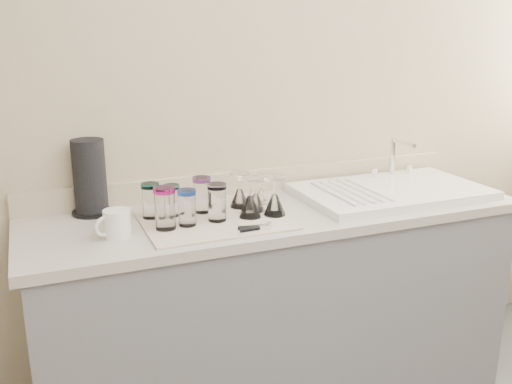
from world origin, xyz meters
name	(u,v)px	position (x,y,z in m)	size (l,w,h in m)	color
counter_unit	(278,307)	(0.00, 1.20, 0.45)	(2.06, 0.62, 0.90)	slate
sink_unit	(391,191)	(0.55, 1.20, 0.92)	(0.82, 0.50, 0.22)	white
dish_towel	(215,221)	(-0.29, 1.14, 0.90)	(0.55, 0.42, 0.01)	silver
tumbler_teal	(151,200)	(-0.52, 1.27, 0.98)	(0.07, 0.07, 0.14)	white
tumbler_cyan	(172,200)	(-0.43, 1.26, 0.97)	(0.06, 0.06, 0.13)	white
tumbler_purple	(202,194)	(-0.31, 1.26, 0.98)	(0.07, 0.07, 0.14)	white
tumbler_magenta	(165,208)	(-0.49, 1.12, 0.99)	(0.08, 0.08, 0.16)	white
tumbler_blue	(187,207)	(-0.41, 1.13, 0.98)	(0.07, 0.07, 0.14)	white
tumbler_lavender	(217,202)	(-0.29, 1.14, 0.98)	(0.07, 0.07, 0.15)	white
goblet_back_left	(240,196)	(-0.15, 1.27, 0.96)	(0.08, 0.08, 0.14)	white
goblet_back_right	(261,194)	(-0.05, 1.27, 0.95)	(0.07, 0.07, 0.12)	white
goblet_front_left	(250,204)	(-0.16, 1.13, 0.96)	(0.09, 0.09, 0.16)	white
goblet_front_right	(275,202)	(-0.06, 1.12, 0.96)	(0.09, 0.09, 0.16)	white
goblet_extra	(256,200)	(-0.11, 1.19, 0.95)	(0.07, 0.07, 0.13)	white
can_opener	(255,228)	(-0.19, 0.98, 0.92)	(0.12, 0.05, 0.02)	silver
white_mug	(116,224)	(-0.67, 1.12, 0.95)	(0.15, 0.12, 0.10)	white
paper_towel_roll	(90,178)	(-0.72, 1.43, 1.05)	(0.16, 0.16, 0.30)	black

